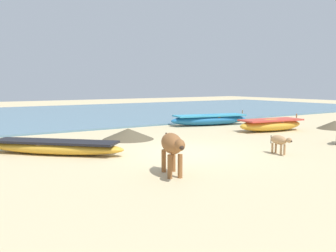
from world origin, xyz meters
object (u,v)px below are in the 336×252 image
object	(u,v)px
fishing_boat_1	(210,119)
cow_adult_brown	(172,145)
fishing_boat_0	(271,125)
calf_far_tan	(279,141)
fishing_boat_3	(55,147)

from	to	relation	value
fishing_boat_1	cow_adult_brown	bearing A→B (deg)	-121.47
fishing_boat_0	calf_far_tan	xyz separation A→B (m)	(-4.28, -4.00, 0.12)
cow_adult_brown	fishing_boat_3	bearing A→B (deg)	-139.16
fishing_boat_0	cow_adult_brown	bearing A→B (deg)	-144.54
fishing_boat_0	cow_adult_brown	distance (m)	9.63
fishing_boat_3	cow_adult_brown	distance (m)	4.58
fishing_boat_0	fishing_boat_3	distance (m)	10.17
cow_adult_brown	calf_far_tan	xyz separation A→B (m)	(4.31, 0.33, -0.31)
fishing_boat_3	cow_adult_brown	xyz separation A→B (m)	(1.58, -4.26, 0.50)
fishing_boat_0	fishing_boat_1	distance (m)	3.60
cow_adult_brown	calf_far_tan	world-z (taller)	cow_adult_brown
fishing_boat_0	fishing_boat_3	xyz separation A→B (m)	(-10.17, -0.07, -0.07)
fishing_boat_3	calf_far_tan	size ratio (longest dim) A/B	4.16
fishing_boat_0	cow_adult_brown	xyz separation A→B (m)	(-8.59, -4.33, 0.43)
fishing_boat_1	calf_far_tan	world-z (taller)	fishing_boat_1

